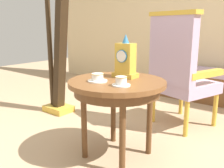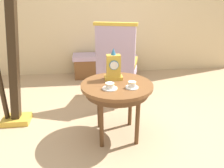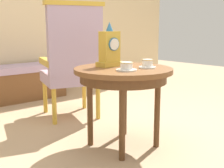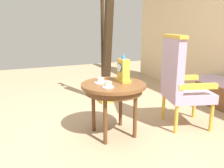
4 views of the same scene
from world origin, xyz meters
TOP-DOWN VIEW (x-y plane):
  - ground_plane at (0.00, 0.00)m, footprint 10.00×10.00m
  - wall_back at (0.00, 2.25)m, footprint 6.00×0.10m
  - side_table at (0.00, -0.00)m, footprint 0.73×0.73m
  - teacup_left at (-0.09, -0.12)m, footprint 0.14×0.14m
  - teacup_right at (0.13, -0.12)m, footprint 0.13×0.13m
  - mantel_clock at (-0.02, 0.13)m, footprint 0.19×0.11m
  - armchair at (0.12, 0.85)m, footprint 0.68×0.67m
  - harp at (-1.15, 0.39)m, footprint 0.40×0.24m
  - window_bench at (0.04, 1.95)m, footprint 1.19×0.40m

SIDE VIEW (x-z plane):
  - ground_plane at x=0.00m, z-range 0.00..0.00m
  - window_bench at x=0.04m, z-range 0.00..0.44m
  - side_table at x=0.00m, z-range 0.23..0.84m
  - armchair at x=0.12m, z-range 0.02..1.16m
  - teacup_left at x=-0.09m, z-range 0.61..0.67m
  - teacup_right at x=0.13m, z-range 0.61..0.67m
  - mantel_clock at x=-0.02m, z-range 0.58..0.91m
  - harp at x=-1.15m, z-range -0.18..1.72m
  - wall_back at x=0.00m, z-range 0.00..2.80m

